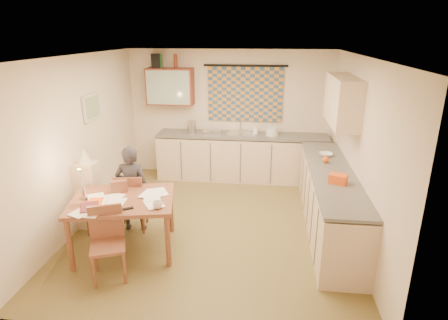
# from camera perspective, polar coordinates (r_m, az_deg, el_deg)

# --- Properties ---
(floor) EXTENTS (4.00, 4.50, 0.02)m
(floor) POSITION_cam_1_polar(r_m,az_deg,el_deg) (5.84, -1.49, -9.82)
(floor) COLOR brown
(floor) RESTS_ON ground
(ceiling) EXTENTS (4.00, 4.50, 0.02)m
(ceiling) POSITION_cam_1_polar(r_m,az_deg,el_deg) (5.13, -1.73, 15.69)
(ceiling) COLOR white
(ceiling) RESTS_ON floor
(wall_back) EXTENTS (4.00, 0.02, 2.50)m
(wall_back) POSITION_cam_1_polar(r_m,az_deg,el_deg) (7.53, 0.90, 7.03)
(wall_back) COLOR beige
(wall_back) RESTS_ON floor
(wall_front) EXTENTS (4.00, 0.02, 2.50)m
(wall_front) POSITION_cam_1_polar(r_m,az_deg,el_deg) (3.29, -7.36, -9.27)
(wall_front) COLOR beige
(wall_front) RESTS_ON floor
(wall_left) EXTENTS (0.02, 4.50, 2.50)m
(wall_left) POSITION_cam_1_polar(r_m,az_deg,el_deg) (5.98, -21.06, 2.61)
(wall_left) COLOR beige
(wall_left) RESTS_ON floor
(wall_right) EXTENTS (0.02, 4.50, 2.50)m
(wall_right) POSITION_cam_1_polar(r_m,az_deg,el_deg) (5.45, 19.83, 1.25)
(wall_right) COLOR beige
(wall_right) RESTS_ON floor
(window_blind) EXTENTS (1.45, 0.03, 1.05)m
(window_blind) POSITION_cam_1_polar(r_m,az_deg,el_deg) (7.39, 3.24, 9.94)
(window_blind) COLOR #305078
(window_blind) RESTS_ON wall_back
(curtain_rod) EXTENTS (1.60, 0.04, 0.04)m
(curtain_rod) POSITION_cam_1_polar(r_m,az_deg,el_deg) (7.31, 3.31, 14.18)
(curtain_rod) COLOR black
(curtain_rod) RESTS_ON wall_back
(wall_cabinet) EXTENTS (0.90, 0.34, 0.70)m
(wall_cabinet) POSITION_cam_1_polar(r_m,az_deg,el_deg) (7.46, -8.20, 11.03)
(wall_cabinet) COLOR maroon
(wall_cabinet) RESTS_ON wall_back
(wall_cabinet_glass) EXTENTS (0.84, 0.02, 0.64)m
(wall_cabinet_glass) POSITION_cam_1_polar(r_m,az_deg,el_deg) (7.30, -8.55, 10.84)
(wall_cabinet_glass) COLOR #99B2A5
(wall_cabinet_glass) RESTS_ON wall_back
(upper_cabinet_right) EXTENTS (0.34, 1.30, 0.70)m
(upper_cabinet_right) POSITION_cam_1_polar(r_m,az_deg,el_deg) (5.80, 17.60, 8.63)
(upper_cabinet_right) COLOR #D0AF91
(upper_cabinet_right) RESTS_ON wall_right
(framed_print) EXTENTS (0.04, 0.50, 0.40)m
(framed_print) POSITION_cam_1_polar(r_m,az_deg,el_deg) (6.21, -19.55, 7.64)
(framed_print) COLOR beige
(framed_print) RESTS_ON wall_left
(print_canvas) EXTENTS (0.01, 0.42, 0.32)m
(print_canvas) POSITION_cam_1_polar(r_m,az_deg,el_deg) (6.20, -19.34, 7.64)
(print_canvas) COLOR #B9BDA4
(print_canvas) RESTS_ON wall_left
(counter_back) EXTENTS (3.30, 0.62, 0.92)m
(counter_back) POSITION_cam_1_polar(r_m,az_deg,el_deg) (7.42, 2.70, 0.43)
(counter_back) COLOR #D0AF91
(counter_back) RESTS_ON floor
(counter_right) EXTENTS (0.62, 2.95, 0.92)m
(counter_right) POSITION_cam_1_polar(r_m,az_deg,el_deg) (5.72, 15.77, -6.05)
(counter_right) COLOR #D0AF91
(counter_right) RESTS_ON floor
(stove) EXTENTS (0.56, 0.56, 0.88)m
(stove) POSITION_cam_1_polar(r_m,az_deg,el_deg) (4.81, 17.56, -11.46)
(stove) COLOR white
(stove) RESTS_ON floor
(sink) EXTENTS (0.62, 0.53, 0.10)m
(sink) POSITION_cam_1_polar(r_m,az_deg,el_deg) (7.29, 2.63, 3.63)
(sink) COLOR silver
(sink) RESTS_ON counter_back
(tap) EXTENTS (0.03, 0.03, 0.28)m
(tap) POSITION_cam_1_polar(r_m,az_deg,el_deg) (7.42, 2.53, 5.34)
(tap) COLOR silver
(tap) RESTS_ON counter_back
(dish_rack) EXTENTS (0.37, 0.33, 0.06)m
(dish_rack) POSITION_cam_1_polar(r_m,az_deg,el_deg) (7.33, -1.74, 4.30)
(dish_rack) COLOR silver
(dish_rack) RESTS_ON counter_back
(kettle) EXTENTS (0.22, 0.22, 0.24)m
(kettle) POSITION_cam_1_polar(r_m,az_deg,el_deg) (7.38, -4.92, 5.06)
(kettle) COLOR silver
(kettle) RESTS_ON counter_back
(mixing_bowl) EXTENTS (0.25, 0.25, 0.16)m
(mixing_bowl) POSITION_cam_1_polar(r_m,az_deg,el_deg) (7.25, 7.34, 4.38)
(mixing_bowl) COLOR white
(mixing_bowl) RESTS_ON counter_back
(soap_bottle) EXTENTS (0.13, 0.13, 0.18)m
(soap_bottle) POSITION_cam_1_polar(r_m,az_deg,el_deg) (7.29, 4.88, 4.63)
(soap_bottle) COLOR white
(soap_bottle) RESTS_ON counter_back
(bowl) EXTENTS (0.23, 0.23, 0.05)m
(bowl) POSITION_cam_1_polar(r_m,az_deg,el_deg) (6.19, 15.26, 0.81)
(bowl) COLOR white
(bowl) RESTS_ON counter_right
(orange_bag) EXTENTS (0.27, 0.24, 0.12)m
(orange_bag) POSITION_cam_1_polar(r_m,az_deg,el_deg) (5.12, 17.00, -2.76)
(orange_bag) COLOR #EE5515
(orange_bag) RESTS_ON counter_right
(fruit_orange) EXTENTS (0.10, 0.10, 0.10)m
(fruit_orange) POSITION_cam_1_polar(r_m,az_deg,el_deg) (5.87, 15.23, 0.06)
(fruit_orange) COLOR #EE5515
(fruit_orange) RESTS_ON counter_right
(speaker) EXTENTS (0.22, 0.24, 0.26)m
(speaker) POSITION_cam_1_polar(r_m,az_deg,el_deg) (7.49, -10.40, 14.64)
(speaker) COLOR black
(speaker) RESTS_ON wall_cabinet
(bottle_green) EXTENTS (0.08, 0.08, 0.26)m
(bottle_green) POSITION_cam_1_polar(r_m,az_deg,el_deg) (7.46, -9.67, 14.67)
(bottle_green) COLOR #195926
(bottle_green) RESTS_ON wall_cabinet
(bottle_brown) EXTENTS (0.07, 0.07, 0.26)m
(bottle_brown) POSITION_cam_1_polar(r_m,az_deg,el_deg) (7.38, -7.40, 14.73)
(bottle_brown) COLOR maroon
(bottle_brown) RESTS_ON wall_cabinet
(dining_table) EXTENTS (1.47, 1.23, 0.75)m
(dining_table) POSITION_cam_1_polar(r_m,az_deg,el_deg) (5.22, -14.87, -9.42)
(dining_table) COLOR brown
(dining_table) RESTS_ON floor
(chair_far) EXTENTS (0.46, 0.46, 0.88)m
(chair_far) POSITION_cam_1_polar(r_m,az_deg,el_deg) (5.75, -13.74, -7.70)
(chair_far) COLOR brown
(chair_far) RESTS_ON floor
(chair_near) EXTENTS (0.51, 0.51, 0.87)m
(chair_near) POSITION_cam_1_polar(r_m,az_deg,el_deg) (4.79, -17.12, -13.91)
(chair_near) COLOR brown
(chair_near) RESTS_ON floor
(person) EXTENTS (0.54, 0.41, 1.29)m
(person) POSITION_cam_1_polar(r_m,az_deg,el_deg) (5.60, -13.81, -4.27)
(person) COLOR black
(person) RESTS_ON floor
(shelf_stand) EXTENTS (0.32, 0.30, 1.02)m
(shelf_stand) POSITION_cam_1_polar(r_m,az_deg,el_deg) (5.92, -19.88, -5.03)
(shelf_stand) COLOR #D0AF91
(shelf_stand) RESTS_ON floor
(lampshade) EXTENTS (0.20, 0.20, 0.22)m
(lampshade) POSITION_cam_1_polar(r_m,az_deg,el_deg) (5.71, -20.57, 0.66)
(lampshade) COLOR beige
(lampshade) RESTS_ON shelf_stand
(letter_rack) EXTENTS (0.24, 0.18, 0.16)m
(letter_rack) POSITION_cam_1_polar(r_m,az_deg,el_deg) (5.25, -15.70, -3.86)
(letter_rack) COLOR brown
(letter_rack) RESTS_ON dining_table
(mug) EXTENTS (0.20, 0.20, 0.09)m
(mug) POSITION_cam_1_polar(r_m,az_deg,el_deg) (4.67, -10.08, -6.74)
(mug) COLOR white
(mug) RESTS_ON dining_table
(magazine) EXTENTS (0.44, 0.45, 0.03)m
(magazine) POSITION_cam_1_polar(r_m,az_deg,el_deg) (4.91, -21.09, -6.91)
(magazine) COLOR maroon
(magazine) RESTS_ON dining_table
(book) EXTENTS (0.31, 0.35, 0.02)m
(book) POSITION_cam_1_polar(r_m,az_deg,el_deg) (5.05, -20.06, -6.13)
(book) COLOR #EE5515
(book) RESTS_ON dining_table
(orange_box) EXTENTS (0.14, 0.12, 0.04)m
(orange_box) POSITION_cam_1_polar(r_m,az_deg,el_deg) (4.85, -19.23, -6.95)
(orange_box) COLOR #EE5515
(orange_box) RESTS_ON dining_table
(eyeglasses) EXTENTS (0.13, 0.11, 0.02)m
(eyeglasses) POSITION_cam_1_polar(r_m,az_deg,el_deg) (4.75, -14.44, -7.18)
(eyeglasses) COLOR black
(eyeglasses) RESTS_ON dining_table
(candle_holder) EXTENTS (0.06, 0.06, 0.18)m
(candle_holder) POSITION_cam_1_polar(r_m,az_deg,el_deg) (5.15, -20.56, -4.70)
(candle_holder) COLOR silver
(candle_holder) RESTS_ON dining_table
(candle) EXTENTS (0.02, 0.02, 0.22)m
(candle) POSITION_cam_1_polar(r_m,az_deg,el_deg) (5.12, -20.96, -2.48)
(candle) COLOR white
(candle) RESTS_ON dining_table
(candle_flame) EXTENTS (0.02, 0.02, 0.02)m
(candle_flame) POSITION_cam_1_polar(r_m,az_deg,el_deg) (5.05, -21.32, -1.34)
(candle_flame) COLOR #FFCC66
(candle_flame) RESTS_ON dining_table
(papers) EXTENTS (1.13, 1.04, 0.02)m
(papers) POSITION_cam_1_polar(r_m,az_deg,el_deg) (4.99, -15.10, -5.90)
(papers) COLOR white
(papers) RESTS_ON dining_table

